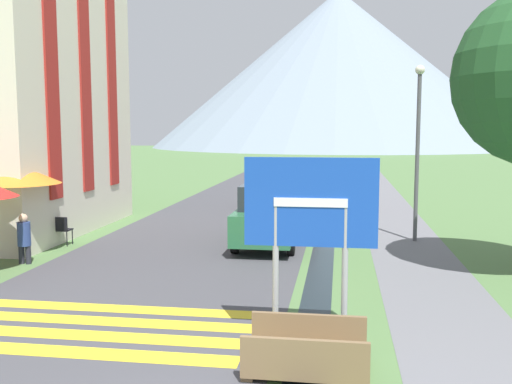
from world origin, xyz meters
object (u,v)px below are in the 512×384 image
at_px(footbridge, 306,355).
at_px(cafe_umbrella_middle_orange, 18,174).
at_px(person_seated_near, 24,236).
at_px(streetlamp, 418,138).
at_px(parked_car_far, 298,186).
at_px(cafe_chair_middle, 18,237).
at_px(person_seated_far, 47,223).
at_px(parked_car_near, 269,214).
at_px(cafe_chair_far_left, 62,228).
at_px(road_sign, 310,218).

relative_size(footbridge, cafe_umbrella_middle_orange, 0.70).
relative_size(person_seated_near, streetlamp, 0.24).
bearing_deg(cafe_umbrella_middle_orange, parked_car_far, 56.79).
height_order(cafe_chair_middle, person_seated_far, person_seated_far).
bearing_deg(person_seated_near, parked_car_near, 29.49).
xyz_separation_m(cafe_chair_middle, person_seated_far, (0.13, 1.27, 0.19)).
xyz_separation_m(parked_car_near, person_seated_far, (-6.23, -1.26, -0.21)).
distance_m(cafe_chair_far_left, cafe_chair_middle, 1.57).
height_order(person_seated_near, person_seated_far, person_seated_near).
bearing_deg(cafe_chair_middle, person_seated_far, 97.66).
bearing_deg(road_sign, streetlamp, 72.24).
xyz_separation_m(parked_car_near, streetlamp, (4.29, 1.16, 2.18)).
distance_m(parked_car_far, person_seated_near, 12.82).
relative_size(cafe_chair_middle, cafe_umbrella_middle_orange, 0.35).
relative_size(person_seated_near, person_seated_far, 1.00).
relative_size(parked_car_near, cafe_chair_middle, 5.20).
xyz_separation_m(footbridge, parked_car_far, (-1.35, 16.63, 0.69)).
xyz_separation_m(cafe_chair_far_left, person_seated_near, (0.12, -2.22, 0.19)).
bearing_deg(streetlamp, parked_car_near, -164.88).
xyz_separation_m(parked_car_near, parked_car_far, (0.25, 8.06, 0.00)).
height_order(cafe_chair_far_left, person_seated_near, person_seated_near).
height_order(person_seated_near, streetlamp, streetlamp).
distance_m(parked_car_near, cafe_chair_middle, 6.86).
distance_m(footbridge, cafe_chair_middle, 10.00).
height_order(parked_car_near, parked_car_far, same).
relative_size(cafe_umbrella_middle_orange, person_seated_far, 1.92).
bearing_deg(person_seated_far, footbridge, -43.06).
bearing_deg(road_sign, person_seated_far, 142.15).
bearing_deg(person_seated_near, footbridge, -35.84).
bearing_deg(person_seated_near, road_sign, -28.99).
xyz_separation_m(cafe_umbrella_middle_orange, person_seated_far, (0.25, 0.97, -1.47)).
distance_m(cafe_umbrella_middle_orange, streetlamp, 11.33).
height_order(road_sign, cafe_chair_middle, road_sign).
bearing_deg(footbridge, parked_car_near, 100.57).
distance_m(cafe_chair_far_left, person_seated_near, 2.23).
relative_size(parked_car_near, parked_car_far, 0.97).
bearing_deg(parked_car_far, road_sign, -85.09).
distance_m(cafe_chair_middle, person_seated_near, 0.96).
height_order(cafe_chair_middle, streetlamp, streetlamp).
distance_m(road_sign, person_seated_near, 8.48).
relative_size(cafe_umbrella_middle_orange, person_seated_near, 1.91).
xyz_separation_m(road_sign, parked_car_far, (-1.32, 15.38, -1.06)).
bearing_deg(footbridge, cafe_chair_middle, 142.80).
bearing_deg(cafe_chair_far_left, cafe_chair_middle, -135.82).
distance_m(parked_car_near, cafe_umbrella_middle_orange, 6.97).
relative_size(parked_car_near, person_seated_far, 3.49).
relative_size(road_sign, parked_car_far, 0.64).
height_order(cafe_chair_far_left, cafe_chair_middle, same).
distance_m(parked_car_far, cafe_umbrella_middle_orange, 12.36).
distance_m(road_sign, cafe_umbrella_middle_orange, 9.53).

